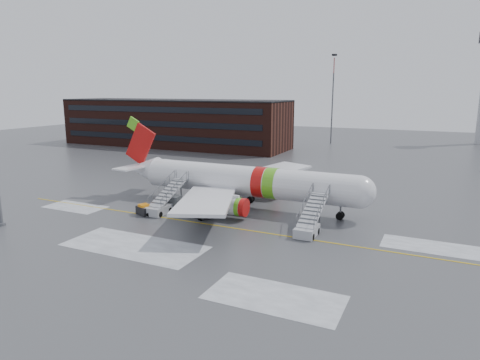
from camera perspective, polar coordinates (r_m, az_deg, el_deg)
The scene contains 9 objects.
ground at distance 48.01m, azimuth -0.66°, elevation -6.05°, with size 260.00×260.00×0.00m, color #494C4F.
airliner at distance 54.62m, azimuth -0.01°, elevation -0.12°, with size 35.03×32.97×11.18m.
airstair_fwd at distance 45.51m, azimuth 9.19°, elevation -5.82°, with size 2.05×7.70×3.48m.
airstair_aft at distance 53.39m, azimuth -10.32°, elevation -3.20°, with size 2.05×7.70×3.48m.
pushback_tug at distance 51.09m, azimuth -5.50°, elevation -4.11°, with size 3.34×2.96×1.70m.
uld_container at distance 54.40m, azimuth -8.80°, elevation -3.08°, with size 2.42×1.88×1.84m.
baggage_tractor at distance 53.03m, azimuth -12.69°, elevation -3.96°, with size 2.72×1.84×1.34m.
terminal_building at distance 116.27m, azimuth -8.88°, elevation 7.56°, with size 62.00×16.11×12.30m.
light_mast_far_n at distance 122.30m, azimuth 12.27°, elevation 11.23°, with size 1.20×1.20×24.25m.
Camera 1 is at (19.98, -41.05, 14.86)m, focal length 32.00 mm.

